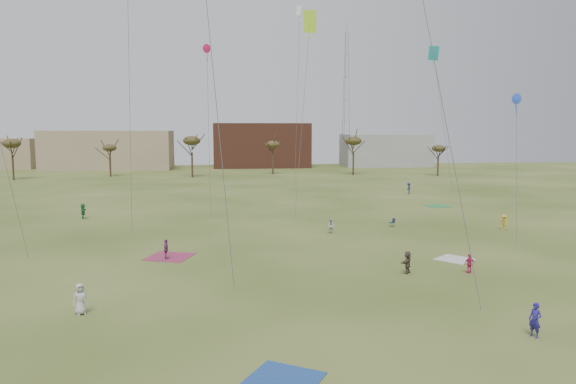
{
  "coord_description": "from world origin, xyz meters",
  "views": [
    {
      "loc": [
        -4.64,
        -27.98,
        10.21
      ],
      "look_at": [
        0.0,
        12.0,
        5.5
      ],
      "focal_mm": 33.13,
      "sensor_mm": 36.0,
      "label": 1
    }
  ],
  "objects": [
    {
      "name": "building_grey",
      "position": [
        40.0,
        118.0,
        4.5
      ],
      "size": [
        24.0,
        12.0,
        9.0
      ],
      "primitive_type": "cube",
      "color": "gray",
      "rests_on": "ground"
    },
    {
      "name": "spectator_fore_a",
      "position": [
        12.55,
        7.4,
        0.7
      ],
      "size": [
        0.87,
        0.48,
        1.4
      ],
      "primitive_type": "imported",
      "rotation": [
        0.0,
        0.0,
        3.31
      ],
      "color": "#C5215A",
      "rests_on": "ground"
    },
    {
      "name": "flyer_near_right",
      "position": [
        10.42,
        -4.25,
        0.87
      ],
      "size": [
        0.66,
        0.76,
        1.75
      ],
      "primitive_type": "imported",
      "rotation": [
        0.0,
        0.0,
        5.17
      ],
      "color": "navy",
      "rests_on": "ground"
    },
    {
      "name": "ground",
      "position": [
        0.0,
        0.0,
        0.0
      ],
      "size": [
        260.0,
        260.0,
        0.0
      ],
      "primitive_type": "plane",
      "color": "#384916",
      "rests_on": "ground"
    },
    {
      "name": "flyer_near_left",
      "position": [
        -12.81,
        1.74,
        0.88
      ],
      "size": [
        1.02,
        0.92,
        1.76
      ],
      "primitive_type": "imported",
      "rotation": [
        0.0,
        0.0,
        0.54
      ],
      "color": "#BCBCBC",
      "rests_on": "ground"
    },
    {
      "name": "tree_line",
      "position": [
        -2.85,
        79.12,
        7.09
      ],
      "size": [
        117.44,
        49.32,
        8.91
      ],
      "color": "#3A2B1E",
      "rests_on": "ground"
    },
    {
      "name": "blanket_blue",
      "position": [
        -2.48,
        -7.41,
        0.0
      ],
      "size": [
        3.93,
        3.93,
        0.03
      ],
      "primitive_type": "cube",
      "rotation": [
        0.0,
        0.0,
        2.59
      ],
      "color": "#234B99",
      "rests_on": "ground"
    },
    {
      "name": "spectator_mid_e",
      "position": [
        5.6,
        23.0,
        0.74
      ],
      "size": [
        0.87,
        0.78,
        1.47
      ],
      "primitive_type": "imported",
      "rotation": [
        0.0,
        0.0,
        5.91
      ],
      "color": "#BBBBBB",
      "rests_on": "ground"
    },
    {
      "name": "kites_aloft",
      "position": [
        -0.29,
        28.33,
        21.68
      ],
      "size": [
        55.33,
        62.16,
        27.77
      ],
      "color": "red",
      "rests_on": "ground"
    },
    {
      "name": "camp_chair_right",
      "position": [
        12.75,
        25.99,
        0.26
      ],
      "size": [
        0.64,
        0.61,
        0.87
      ],
      "rotation": [
        0.0,
        0.0,
        4.93
      ],
      "color": "#151E3A",
      "rests_on": "ground"
    },
    {
      "name": "radio_tower",
      "position": [
        30.0,
        125.0,
        19.21
      ],
      "size": [
        1.51,
        1.72,
        41.0
      ],
      "color": "#9EA3A8",
      "rests_on": "ground"
    },
    {
      "name": "building_tan",
      "position": [
        -35.0,
        115.0,
        5.0
      ],
      "size": [
        32.0,
        14.0,
        10.0
      ],
      "primitive_type": "cube",
      "color": "#937F60",
      "rests_on": "ground"
    },
    {
      "name": "spectator_mid_d",
      "position": [
        -9.5,
        14.09,
        0.81
      ],
      "size": [
        0.43,
        0.97,
        1.62
      ],
      "primitive_type": "imported",
      "rotation": [
        0.0,
        0.0,
        1.61
      ],
      "color": "#883873",
      "rests_on": "ground"
    },
    {
      "name": "blanket_plum",
      "position": [
        -9.32,
        14.86,
        0.0
      ],
      "size": [
        4.25,
        4.25,
        0.03
      ],
      "primitive_type": "cube",
      "rotation": [
        0.0,
        0.0,
        2.8
      ],
      "color": "#952E51",
      "rests_on": "ground"
    },
    {
      "name": "flyer_far_c",
      "position": [
        24.32,
        53.73,
        0.93
      ],
      "size": [
        0.72,
        1.22,
        1.86
      ],
      "primitive_type": "imported",
      "rotation": [
        0.0,
        0.0,
        4.69
      ],
      "color": "navy",
      "rests_on": "ground"
    },
    {
      "name": "spectator_fore_c",
      "position": [
        8.11,
        7.85,
        0.81
      ],
      "size": [
        1.33,
        1.46,
        1.62
      ],
      "primitive_type": "imported",
      "rotation": [
        0.0,
        0.0,
        4.01
      ],
      "color": "#4E4138",
      "rests_on": "ground"
    },
    {
      "name": "flyer_far_a",
      "position": [
        -21.21,
        35.06,
        0.87
      ],
      "size": [
        0.74,
        1.68,
        1.75
      ],
      "primitive_type": "imported",
      "rotation": [
        0.0,
        0.0,
        1.71
      ],
      "color": "#236A3C",
      "rests_on": "ground"
    },
    {
      "name": "flyer_mid_b",
      "position": [
        23.47,
        22.66,
        0.81
      ],
      "size": [
        0.75,
        1.12,
        1.62
      ],
      "primitive_type": "imported",
      "rotation": [
        0.0,
        0.0,
        4.86
      ],
      "color": "gold",
      "rests_on": "ground"
    },
    {
      "name": "building_brick",
      "position": [
        5.0,
        120.0,
        6.0
      ],
      "size": [
        26.0,
        16.0,
        12.0
      ],
      "primitive_type": "cube",
      "color": "brown",
      "rests_on": "ground"
    },
    {
      "name": "blanket_cream",
      "position": [
        13.27,
        11.43,
        0.0
      ],
      "size": [
        3.5,
        3.5,
        0.03
      ],
      "primitive_type": "cube",
      "rotation": [
        0.0,
        0.0,
        0.69
      ],
      "color": "silver",
      "rests_on": "ground"
    },
    {
      "name": "blanket_olive",
      "position": [
        23.51,
        39.97,
        0.0
      ],
      "size": [
        3.69,
        3.69,
        0.03
      ],
      "primitive_type": "cube",
      "rotation": [
        0.0,
        0.0,
        0.21
      ],
      "color": "#318744",
      "rests_on": "ground"
    }
  ]
}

